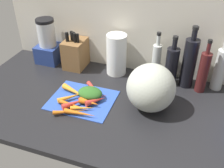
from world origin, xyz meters
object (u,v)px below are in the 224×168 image
Objects in this scene: bottle_2 at (189,63)px; bottle_3 at (203,72)px; carrot_0 at (96,101)px; bottle_4 at (220,68)px; carrot_4 at (74,92)px; carrot_9 at (83,108)px; carrot_2 at (70,97)px; bottle_0 at (156,60)px; carrot_7 at (80,113)px; blender_appliance at (48,44)px; carrot_8 at (69,112)px; carrot_1 at (74,106)px; paper_towel_roll at (116,55)px; winter_squash at (151,88)px; carrot_10 at (93,98)px; bottle_1 at (171,66)px; cutting_board at (82,100)px; carrot_5 at (89,102)px; carrot_3 at (74,103)px; carrot_6 at (94,88)px; knife_block at (75,53)px.

bottle_3 is at bearing -19.09° from bottle_2.
bottle_4 is at bearing 32.02° from carrot_0.
carrot_4 is 14.09cm from carrot_9.
bottle_0 is (37.05, 37.18, 9.10)cm from carrot_2.
bottle_2 is at bearing 44.67° from carrot_7.
bottle_2 reaches higher than carrot_0.
carrot_0 is at bearing 4.46° from carrot_2.
blender_appliance is at bearing 133.13° from carrot_2.
carrot_8 is 82.89cm from bottle_4.
paper_towel_roll is at bearing 77.07° from carrot_1.
paper_towel_roll reaches higher than winter_squash.
carrot_10 is at bearing 84.46° from carrot_7.
paper_towel_roll is 0.85× the size of bottle_1.
winter_squash is at bearing -19.87° from blender_appliance.
carrot_4 is at bearing 124.27° from carrot_7.
bottle_0 is (32.43, 47.60, 9.39)cm from carrot_8.
winter_squash is (34.42, 5.83, 11.59)cm from cutting_board.
carrot_4 is at bearing 151.71° from carrot_5.
carrot_2 reaches higher than carrot_1.
carrot_3 is 0.98× the size of carrot_6.
carrot_2 is 57.69cm from bottle_1.
carrot_6 is 31.24cm from knife_block.
carrot_3 is 0.39× the size of bottle_4.
bottle_2 is (49.46, 32.26, 14.21)cm from cutting_board.
bottle_4 is (71.38, 32.55, 10.56)cm from carrot_4.
carrot_4 is at bearing -155.48° from bottle_4.
winter_squash is at bearing 27.28° from carrot_8.
bottle_2 is at bearing 160.91° from bottle_3.
carrot_3 is 8.30cm from carrot_7.
bottle_2 is 16.64cm from bottle_4.
carrot_7 is 36.36cm from winter_squash.
carrot_3 is 0.43× the size of blender_appliance.
carrot_5 is 56.61cm from blender_appliance.
carrot_0 is 3.51cm from carrot_5.
carrot_6 reaches higher than carrot_9.
carrot_3 is (-0.59, 1.06, 0.54)cm from carrot_1.
carrot_6 is 22.22cm from carrot_8.
winter_squash is at bearing -103.76° from bottle_1.
knife_block is (-18.34, 31.37, 8.81)cm from cutting_board.
bottle_3 is (51.69, 28.27, 9.95)cm from carrot_10.
carrot_6 is at bearing -150.40° from bottle_1.
blender_appliance is (-36.42, 44.37, 10.43)cm from carrot_8.
bottle_0 reaches higher than carrot_5.
carrot_7 is at bearing -69.97° from cutting_board.
carrot_2 is 0.45× the size of bottle_3.
carrot_2 is 0.87× the size of carrot_7.
blender_appliance is (-40.23, 22.47, 10.26)cm from carrot_6.
winter_squash reaches higher than carrot_7.
knife_block is 0.66× the size of bottle_2.
carrot_0 is 0.38× the size of bottle_1.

